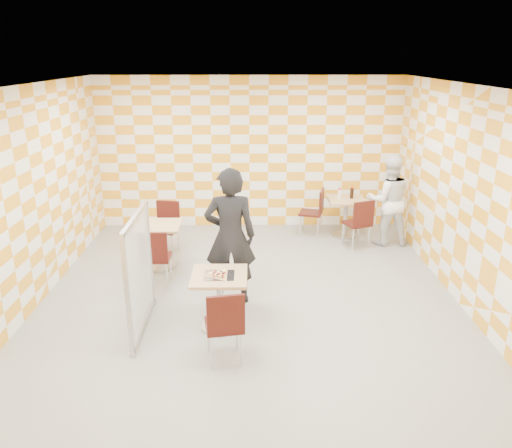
% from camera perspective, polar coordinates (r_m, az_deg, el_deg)
% --- Properties ---
extents(room_shell, '(7.00, 7.00, 7.00)m').
position_cam_1_polar(room_shell, '(7.12, -0.83, 3.56)').
color(room_shell, gray).
rests_on(room_shell, ground).
extents(main_table, '(0.70, 0.70, 0.75)m').
position_cam_1_polar(main_table, '(6.42, -4.17, -7.78)').
color(main_table, tan).
rests_on(main_table, ground).
extents(second_table, '(0.70, 0.70, 0.75)m').
position_cam_1_polar(second_table, '(9.78, 10.22, 1.50)').
color(second_table, tan).
rests_on(second_table, ground).
extents(empty_table, '(0.70, 0.70, 0.75)m').
position_cam_1_polar(empty_table, '(8.34, -10.94, -1.62)').
color(empty_table, tan).
rests_on(empty_table, ground).
extents(chair_main_front, '(0.49, 0.49, 0.92)m').
position_cam_1_polar(chair_main_front, '(5.69, -3.57, -11.12)').
color(chair_main_front, '#3A100B').
rests_on(chair_main_front, ground).
extents(chair_second_front, '(0.55, 0.55, 0.92)m').
position_cam_1_polar(chair_second_front, '(9.16, 11.78, 0.43)').
color(chair_second_front, '#3A100B').
rests_on(chair_second_front, ground).
extents(chair_second_side, '(0.53, 0.52, 0.92)m').
position_cam_1_polar(chair_second_side, '(9.70, 6.84, 1.76)').
color(chair_second_side, '#3A100B').
rests_on(chair_second_side, ground).
extents(chair_empty_near, '(0.42, 0.43, 0.92)m').
position_cam_1_polar(chair_empty_near, '(7.61, -11.45, -3.40)').
color(chair_empty_near, '#3A100B').
rests_on(chair_empty_near, ground).
extents(chair_empty_far, '(0.49, 0.50, 0.92)m').
position_cam_1_polar(chair_empty_far, '(8.96, -10.17, 0.11)').
color(chair_empty_far, '#3A100B').
rests_on(chair_empty_far, ground).
extents(partition, '(0.08, 1.38, 1.55)m').
position_cam_1_polar(partition, '(6.43, -13.17, -5.42)').
color(partition, white).
rests_on(partition, ground).
extents(man_dark, '(0.73, 0.50, 1.96)m').
position_cam_1_polar(man_dark, '(6.93, -2.97, -1.45)').
color(man_dark, black).
rests_on(man_dark, ground).
extents(man_white, '(0.82, 0.64, 1.68)m').
position_cam_1_polar(man_white, '(9.46, 14.90, 2.64)').
color(man_white, white).
rests_on(man_white, ground).
extents(pizza_on_foil, '(0.40, 0.40, 0.04)m').
position_cam_1_polar(pizza_on_foil, '(6.29, -4.24, -5.74)').
color(pizza_on_foil, silver).
rests_on(pizza_on_foil, main_table).
extents(sport_bottle, '(0.06, 0.06, 0.20)m').
position_cam_1_polar(sport_bottle, '(9.72, 9.52, 3.45)').
color(sport_bottle, white).
rests_on(sport_bottle, second_table).
extents(soda_bottle, '(0.07, 0.07, 0.23)m').
position_cam_1_polar(soda_bottle, '(9.73, 10.89, 3.49)').
color(soda_bottle, black).
rests_on(soda_bottle, second_table).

